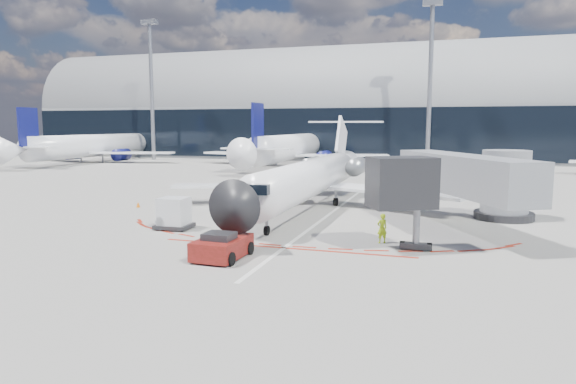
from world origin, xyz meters
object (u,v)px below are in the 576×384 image
(regional_jet, at_px, (313,176))
(ramp_worker, at_px, (382,228))
(pushback_tug, at_px, (222,246))
(uld_container, at_px, (174,213))

(regional_jet, height_order, ramp_worker, regional_jet)
(pushback_tug, distance_m, ramp_worker, 9.10)
(pushback_tug, distance_m, uld_container, 8.22)
(ramp_worker, height_order, uld_container, uld_container)
(pushback_tug, bearing_deg, ramp_worker, 40.41)
(pushback_tug, xyz_separation_m, uld_container, (-5.91, 5.69, 0.40))
(pushback_tug, height_order, ramp_worker, ramp_worker)
(pushback_tug, xyz_separation_m, ramp_worker, (7.11, 5.67, 0.24))
(uld_container, bearing_deg, pushback_tug, -46.74)
(pushback_tug, relative_size, ramp_worker, 3.13)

